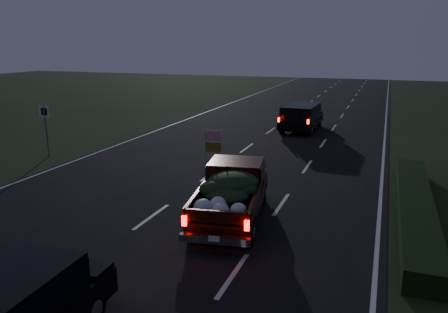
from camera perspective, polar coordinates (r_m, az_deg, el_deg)
The scene contains 6 objects.
ground at distance 14.11m, azimuth -9.43°, elevation -7.82°, with size 120.00×120.00×0.00m, color black.
road_asphalt at distance 14.10m, azimuth -9.43°, elevation -7.78°, with size 14.00×120.00×0.02m, color black.
hedge_row at distance 15.16m, azimuth 23.73°, elevation -6.08°, with size 1.00×10.00×0.60m, color black.
route_sign at distance 22.51m, azimuth -22.29°, elevation 4.09°, with size 0.55×0.08×2.50m.
pickup_truck at distance 13.53m, azimuth 1.02°, elevation -4.38°, with size 2.55×4.96×2.48m.
lead_suv at distance 27.88m, azimuth 10.06°, elevation 5.41°, with size 2.06×4.68×1.33m.
Camera 1 is at (6.63, -11.26, 5.31)m, focal length 35.00 mm.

